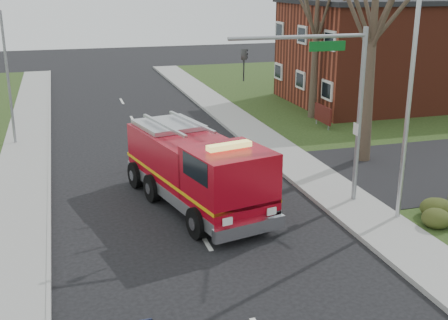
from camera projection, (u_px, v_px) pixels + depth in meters
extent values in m
plane|color=black|center=(204.00, 238.00, 19.10)|extent=(120.00, 120.00, 0.00)
cube|color=gray|center=(366.00, 216.00, 20.75)|extent=(2.40, 80.00, 0.15)
cube|color=gray|center=(10.00, 261.00, 17.40)|extent=(2.40, 80.00, 0.15)
cube|color=maroon|center=(400.00, 54.00, 39.62)|extent=(15.00, 10.00, 7.00)
cube|color=black|center=(405.00, 1.00, 38.53)|extent=(15.40, 10.40, 0.30)
cube|color=silver|center=(300.00, 80.00, 38.04)|extent=(0.12, 1.40, 1.20)
cube|color=#4D1512|center=(323.00, 114.00, 33.08)|extent=(0.12, 2.00, 1.00)
cylinder|color=gray|center=(329.00, 125.00, 32.49)|extent=(0.08, 0.08, 0.90)
cylinder|color=gray|center=(317.00, 118.00, 33.95)|extent=(0.08, 0.08, 0.90)
cone|color=#33281E|center=(373.00, 36.00, 25.33)|extent=(0.64, 0.64, 12.00)
cone|color=#33281E|center=(316.00, 35.00, 34.19)|extent=(0.56, 0.56, 10.50)
cylinder|color=gray|center=(359.00, 119.00, 21.19)|extent=(0.18, 0.18, 6.80)
cylinder|color=gray|center=(299.00, 37.00, 19.55)|extent=(5.20, 0.14, 0.14)
cube|color=#0C591E|center=(327.00, 46.00, 19.96)|extent=(1.40, 0.06, 0.35)
imported|color=black|center=(245.00, 49.00, 19.12)|extent=(0.22, 0.18, 1.10)
cylinder|color=#B7BABF|center=(408.00, 108.00, 19.31)|extent=(0.16, 0.16, 8.40)
cylinder|color=gray|center=(8.00, 80.00, 29.00)|extent=(0.14, 0.14, 7.00)
cube|color=#9B0715|center=(182.00, 159.00, 22.51)|extent=(3.72, 5.67, 2.11)
cube|color=#9B0715|center=(229.00, 184.00, 19.30)|extent=(3.13, 3.13, 2.41)
cube|color=#B7BABF|center=(195.00, 188.00, 21.77)|extent=(4.33, 8.21, 0.45)
cube|color=#E5B20C|center=(195.00, 174.00, 21.60)|extent=(4.34, 8.21, 0.12)
cube|color=black|center=(246.00, 172.00, 18.16)|extent=(2.27, 0.62, 0.85)
cube|color=#E5D866|center=(229.00, 146.00, 18.89)|extent=(1.64, 0.70, 0.18)
cylinder|color=black|center=(197.00, 223.00, 18.96)|extent=(0.59, 1.15, 1.10)
cylinder|color=black|center=(262.00, 208.00, 20.18)|extent=(0.59, 1.15, 1.10)
cylinder|color=black|center=(136.00, 175.00, 23.70)|extent=(0.59, 1.15, 1.10)
cylinder|color=black|center=(191.00, 165.00, 24.92)|extent=(0.59, 1.15, 1.10)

